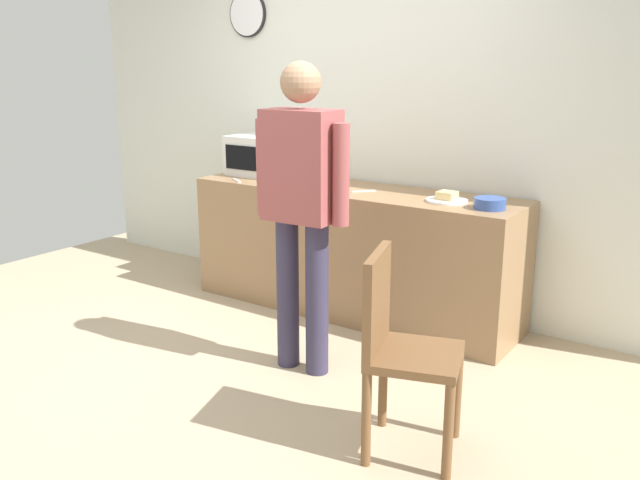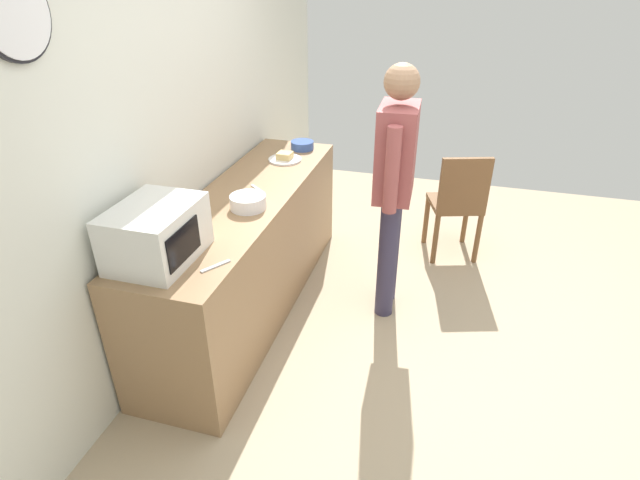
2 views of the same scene
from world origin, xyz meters
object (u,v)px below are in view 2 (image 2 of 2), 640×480
object	(u,v)px
microwave	(156,233)
salad_bowl	(248,202)
fork_utensil	(258,189)
sandwich_plate	(285,158)
cereal_bowl	(302,145)
wooden_chair	(458,202)
spoon_utensil	(216,266)
person_standing	(395,177)

from	to	relation	value
microwave	salad_bowl	xyz separation A→B (m)	(0.70, -0.21, -0.11)
microwave	fork_utensil	bearing A→B (deg)	-8.68
sandwich_plate	salad_bowl	world-z (taller)	salad_bowl
cereal_bowl	fork_utensil	world-z (taller)	cereal_bowl
sandwich_plate	wooden_chair	distance (m)	1.47
microwave	wooden_chair	xyz separation A→B (m)	(1.99, -1.50, -0.52)
fork_utensil	spoon_utensil	size ratio (longest dim) A/B	1.00
microwave	sandwich_plate	xyz separation A→B (m)	(1.59, -0.14, -0.13)
sandwich_plate	fork_utensil	xyz separation A→B (m)	(-0.60, -0.01, -0.02)
person_standing	sandwich_plate	bearing A→B (deg)	64.06
fork_utensil	wooden_chair	xyz separation A→B (m)	(1.00, -1.35, -0.37)
sandwich_plate	wooden_chair	world-z (taller)	sandwich_plate
sandwich_plate	wooden_chair	size ratio (longest dim) A/B	0.28
microwave	spoon_utensil	xyz separation A→B (m)	(0.00, -0.32, -0.15)
person_standing	wooden_chair	distance (m)	1.08
salad_bowl	sandwich_plate	bearing A→B (deg)	4.31
spoon_utensil	salad_bowl	bearing A→B (deg)	9.12
cereal_bowl	sandwich_plate	bearing A→B (deg)	170.71
salad_bowl	microwave	bearing A→B (deg)	163.44
person_standing	wooden_chair	bearing A→B (deg)	-27.01
salad_bowl	person_standing	size ratio (longest dim) A/B	0.13
spoon_utensil	person_standing	size ratio (longest dim) A/B	0.10
microwave	cereal_bowl	xyz separation A→B (m)	(1.89, -0.19, -0.12)
cereal_bowl	spoon_utensil	distance (m)	1.89
microwave	person_standing	world-z (taller)	person_standing
fork_utensil	spoon_utensil	bearing A→B (deg)	-170.40
cereal_bowl	wooden_chair	distance (m)	1.37
sandwich_plate	salad_bowl	size ratio (longest dim) A/B	1.14
sandwich_plate	cereal_bowl	distance (m)	0.30
person_standing	wooden_chair	size ratio (longest dim) A/B	1.86
salad_bowl	fork_utensil	bearing A→B (deg)	10.71
fork_utensil	wooden_chair	bearing A→B (deg)	-53.32
salad_bowl	person_standing	bearing A→B (deg)	-62.61
salad_bowl	fork_utensil	world-z (taller)	salad_bowl
microwave	salad_bowl	size ratio (longest dim) A/B	2.18
microwave	person_standing	size ratio (longest dim) A/B	0.29
sandwich_plate	cereal_bowl	world-z (taller)	cereal_bowl
person_standing	wooden_chair	world-z (taller)	person_standing
fork_utensil	spoon_utensil	distance (m)	1.00
microwave	cereal_bowl	distance (m)	1.90
person_standing	spoon_utensil	bearing A→B (deg)	146.79
sandwich_plate	person_standing	xyz separation A→B (m)	(-0.45, -0.92, 0.12)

